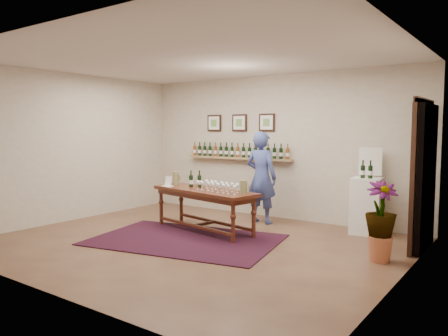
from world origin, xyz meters
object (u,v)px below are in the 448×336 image
Objects in this scene: display_pedestal at (366,206)px; potted_plant at (381,221)px; tasting_table at (204,196)px; person at (261,177)px.

potted_plant is (0.64, -1.44, 0.07)m from display_pedestal.
person reaches higher than tasting_table.
display_pedestal is at bearing -169.77° from person.
tasting_table is 1.26m from person.
tasting_table is 2.32× the size of potted_plant.
display_pedestal is at bearing 114.06° from potted_plant.
display_pedestal is at bearing 42.39° from tasting_table.
person reaches higher than potted_plant.
person is (-1.87, -0.27, 0.38)m from display_pedestal.
potted_plant is 0.54× the size of person.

